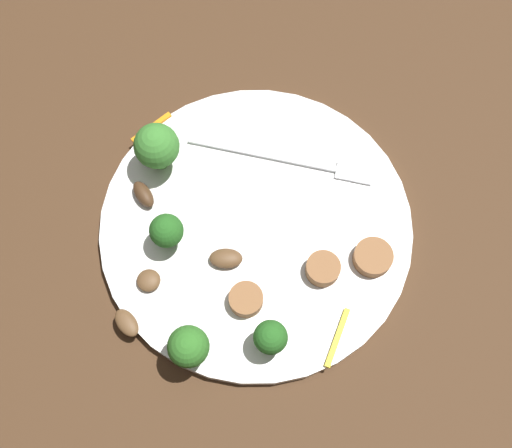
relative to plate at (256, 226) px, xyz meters
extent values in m
plane|color=#422B19|center=(0.00, 0.00, -0.01)|extent=(1.40, 1.40, 0.00)
cylinder|color=white|center=(0.00, 0.00, 0.00)|extent=(0.29, 0.29, 0.01)
cube|color=silver|center=(0.01, 0.07, 0.01)|extent=(0.14, 0.05, 0.00)
cube|color=silver|center=(0.10, 0.04, 0.01)|extent=(0.04, 0.03, 0.00)
cylinder|color=#296420|center=(0.00, -0.11, 0.02)|extent=(0.01, 0.01, 0.02)
sphere|color=#235B1E|center=(0.00, -0.11, 0.03)|extent=(0.03, 0.03, 0.03)
cylinder|color=#408630|center=(-0.08, 0.07, 0.02)|extent=(0.01, 0.01, 0.03)
sphere|color=#387A2D|center=(-0.08, 0.07, 0.04)|extent=(0.04, 0.04, 0.04)
cylinder|color=#347525|center=(-0.07, -0.11, 0.02)|extent=(0.01, 0.01, 0.02)
sphere|color=#2D6B23|center=(-0.07, -0.11, 0.04)|extent=(0.03, 0.03, 0.03)
cylinder|color=#296420|center=(-0.08, -0.01, 0.02)|extent=(0.01, 0.01, 0.02)
sphere|color=#235B1E|center=(-0.08, -0.01, 0.03)|extent=(0.03, 0.03, 0.03)
cylinder|color=brown|center=(0.10, -0.05, 0.01)|extent=(0.05, 0.05, 0.01)
cylinder|color=brown|center=(0.05, -0.05, 0.01)|extent=(0.04, 0.04, 0.01)
cylinder|color=brown|center=(-0.02, -0.07, 0.01)|extent=(0.04, 0.04, 0.01)
ellipsoid|color=#422B19|center=(-0.10, 0.04, 0.01)|extent=(0.03, 0.03, 0.01)
ellipsoid|color=brown|center=(-0.10, -0.04, 0.01)|extent=(0.02, 0.02, 0.01)
ellipsoid|color=brown|center=(-0.03, -0.03, 0.01)|extent=(0.03, 0.02, 0.01)
ellipsoid|color=brown|center=(-0.12, -0.08, 0.01)|extent=(0.03, 0.03, 0.01)
cube|color=orange|center=(-0.09, 0.11, 0.01)|extent=(0.04, 0.03, 0.00)
cube|color=yellow|center=(0.06, -0.11, 0.01)|extent=(0.03, 0.05, 0.00)
camera|label=1|loc=(-0.02, -0.21, 0.56)|focal=45.01mm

